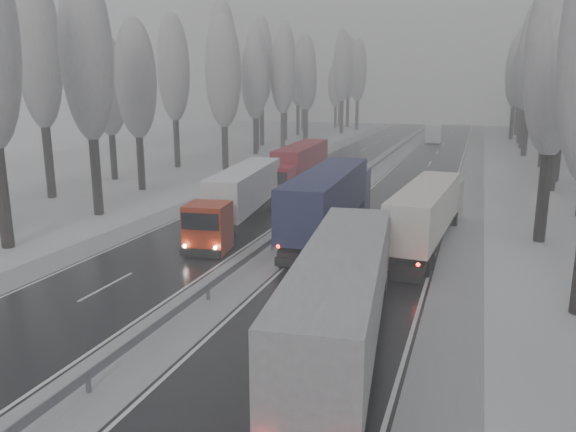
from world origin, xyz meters
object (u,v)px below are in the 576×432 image
Objects in this scene: truck_grey_tarp at (345,288)px; truck_red_white at (241,193)px; truck_cream_box at (429,209)px; box_truck_distant at (433,133)px; truck_blue_box at (331,197)px; truck_red_red at (299,164)px.

truck_grey_tarp is 1.09× the size of truck_red_white.
truck_cream_box reaches higher than box_truck_distant.
truck_cream_box is 1.77× the size of box_truck_distant.
truck_cream_box is at bearing -4.09° from truck_blue_box.
truck_red_white is at bearing -91.49° from truck_red_red.
truck_cream_box is at bearing -89.83° from box_truck_distant.
box_truck_distant is 48.55m from truck_red_red.
truck_blue_box is 2.02× the size of box_truck_distant.
truck_red_red reaches higher than truck_red_white.
box_truck_distant is at bearing 75.61° from truck_red_white.
truck_cream_box is 1.00× the size of truck_red_white.
truck_red_red is at bearing 84.52° from truck_red_white.
truck_red_red reaches higher than box_truck_distant.
truck_blue_box is at bearing -95.18° from box_truck_distant.
truck_cream_box is 63.22m from box_truck_distant.
truck_grey_tarp is 19.04m from truck_red_white.
truck_blue_box reaches higher than truck_grey_tarp.
truck_blue_box reaches higher than truck_cream_box.
box_truck_distant is 62.53m from truck_red_white.
truck_red_white is (-12.25, 0.95, 0.00)m from truck_cream_box.
truck_blue_box is 62.87m from box_truck_distant.
truck_blue_box is at bearing -68.90° from truck_red_red.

